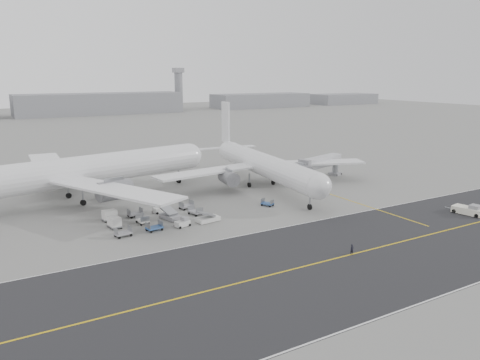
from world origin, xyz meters
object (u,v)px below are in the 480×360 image
control_tower (179,88)px  airliner_a (76,172)px  ground_crew_a (352,249)px  jet_bridge (321,163)px  airliner_b (262,164)px  pushback_tug (469,210)px

control_tower → airliner_a: control_tower is taller
ground_crew_a → jet_bridge: bearing=54.5°
airliner_b → jet_bridge: 17.79m
airliner_a → jet_bridge: 60.40m
airliner_a → pushback_tug: size_ratio=8.68×
airliner_a → jet_bridge: (59.66, -9.15, -2.27)m
control_tower → jet_bridge: control_tower is taller
control_tower → airliner_b: (-79.28, -238.76, -10.73)m
airliner_a → jet_bridge: bearing=-110.0°
pushback_tug → ground_crew_a: pushback_tug is taller
pushback_tug → jet_bridge: size_ratio=0.46×
airliner_b → ground_crew_a: airliner_b is taller
airliner_a → pushback_tug: 80.59m
control_tower → airliner_b: size_ratio=0.56×
pushback_tug → airliner_b: bearing=108.2°
pushback_tug → jet_bridge: jet_bridge is taller
airliner_b → ground_crew_a: (-12.22, -44.24, -4.70)m
airliner_a → pushback_tug: (64.19, -48.38, -5.67)m
pushback_tug → control_tower: bearing=67.7°
airliner_b → control_tower: bearing=78.5°
airliner_b → pushback_tug: 46.16m
airliner_b → jet_bridge: bearing=3.8°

